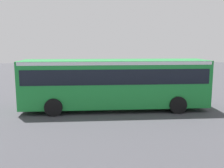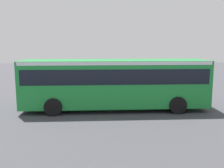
{
  "view_description": "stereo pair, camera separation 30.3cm",
  "coord_description": "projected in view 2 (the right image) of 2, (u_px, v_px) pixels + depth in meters",
  "views": [
    {
      "loc": [
        1.95,
        16.65,
        4.13
      ],
      "look_at": [
        0.7,
        0.71,
        1.6
      ],
      "focal_mm": 40.55,
      "sensor_mm": 36.0,
      "label": 1
    },
    {
      "loc": [
        1.65,
        16.67,
        4.13
      ],
      "look_at": [
        0.7,
        0.71,
        1.6
      ],
      "focal_mm": 40.55,
      "sensor_mm": 36.0,
      "label": 2
    }
  ],
  "objects": [
    {
      "name": "lane_dash_leftmost",
      "position": [
        170.0,
        98.0,
        19.63
      ],
      "size": [
        2.0,
        0.2,
        0.01
      ],
      "primitive_type": "cube",
      "color": "silver",
      "rests_on": "ground"
    },
    {
      "name": "lane_dash_centre",
      "position": [
        66.0,
        99.0,
        19.16
      ],
      "size": [
        2.0,
        0.2,
        0.01
      ],
      "primitive_type": "cube",
      "color": "silver",
      "rests_on": "ground"
    },
    {
      "name": "city_bus",
      "position": [
        115.0,
        80.0,
        15.9
      ],
      "size": [
        11.54,
        2.85,
        3.15
      ],
      "color": "#1E8C38",
      "rests_on": "ground"
    },
    {
      "name": "lane_dash_left",
      "position": [
        119.0,
        98.0,
        19.4
      ],
      "size": [
        2.0,
        0.2,
        0.01
      ],
      "primitive_type": "cube",
      "color": "silver",
      "rests_on": "ground"
    },
    {
      "name": "traffic_sign",
      "position": [
        105.0,
        72.0,
        20.37
      ],
      "size": [
        0.08,
        0.6,
        2.8
      ],
      "color": "slate",
      "rests_on": "ground"
    },
    {
      "name": "ground",
      "position": [
        122.0,
        105.0,
        17.18
      ],
      "size": [
        80.0,
        80.0,
        0.0
      ],
      "primitive_type": "plane",
      "color": "#424247"
    }
  ]
}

